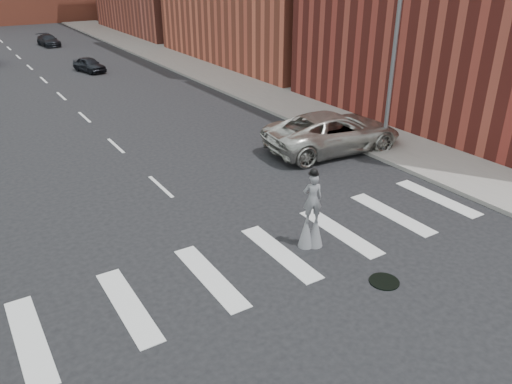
% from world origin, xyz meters
% --- Properties ---
extents(ground_plane, '(160.00, 160.00, 0.00)m').
position_xyz_m(ground_plane, '(0.00, 0.00, 0.00)').
color(ground_plane, black).
rests_on(ground_plane, ground).
extents(sidewalk_right, '(5.00, 90.00, 0.18)m').
position_xyz_m(sidewalk_right, '(12.50, 25.00, 0.09)').
color(sidewalk_right, gray).
rests_on(sidewalk_right, ground).
extents(manhole, '(0.90, 0.90, 0.04)m').
position_xyz_m(manhole, '(3.00, -2.00, 0.02)').
color(manhole, black).
rests_on(manhole, ground).
extents(streetlight, '(2.05, 0.20, 9.00)m').
position_xyz_m(streetlight, '(10.90, 6.00, 4.90)').
color(streetlight, slate).
rests_on(streetlight, ground).
extents(stilt_performer, '(0.81, 0.65, 2.81)m').
position_xyz_m(stilt_performer, '(2.41, 0.84, 1.09)').
color(stilt_performer, '#382516').
rests_on(stilt_performer, ground).
extents(suv_crossing, '(7.24, 3.90, 1.93)m').
position_xyz_m(suv_crossing, '(9.00, 7.55, 0.97)').
color(suv_crossing, beige).
rests_on(suv_crossing, ground).
extents(car_near, '(2.29, 3.80, 1.21)m').
position_xyz_m(car_near, '(3.99, 33.15, 0.61)').
color(car_near, black).
rests_on(car_near, ground).
extents(car_far, '(2.03, 4.22, 1.19)m').
position_xyz_m(car_far, '(4.02, 49.38, 0.59)').
color(car_far, black).
rests_on(car_far, ground).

